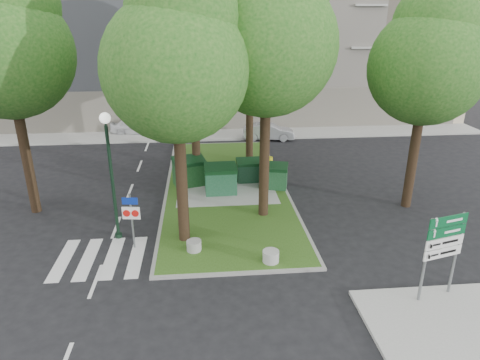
{
  "coord_description": "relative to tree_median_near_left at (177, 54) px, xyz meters",
  "views": [
    {
      "loc": [
        -0.65,
        -12.91,
        8.65
      ],
      "look_at": [
        0.89,
        4.02,
        2.0
      ],
      "focal_mm": 32.0,
      "sensor_mm": 36.0,
      "label": 1
    }
  ],
  "objects": [
    {
      "name": "tree_median_far",
      "position": [
        3.7,
        9.5,
        1.0
      ],
      "size": [
        5.8,
        5.8,
        11.93
      ],
      "color": "black",
      "rests_on": "ground"
    },
    {
      "name": "median_island",
      "position": [
        1.91,
        5.44,
        -7.26
      ],
      "size": [
        6.0,
        16.0,
        0.12
      ],
      "primitive_type": "cube",
      "color": "#2A4E16",
      "rests_on": "ground"
    },
    {
      "name": "tree_street_right",
      "position": [
        10.5,
        2.5,
        -0.33
      ],
      "size": [
        5.0,
        5.0,
        10.06
      ],
      "color": "black",
      "rests_on": "ground"
    },
    {
      "name": "dumpster_a",
      "position": [
        0.01,
        5.85,
        -6.47
      ],
      "size": [
        1.89,
        1.56,
        1.53
      ],
      "rotation": [
        0.0,
        0.0,
        0.28
      ],
      "color": "#103D15",
      "rests_on": "median_island"
    },
    {
      "name": "bollard_mid",
      "position": [
        0.3,
        -1.01,
        -7.0
      ],
      "size": [
        0.56,
        0.56,
        0.4
      ],
      "primitive_type": "cylinder",
      "color": "gray",
      "rests_on": "median_island"
    },
    {
      "name": "building_sidewalk",
      "position": [
        1.41,
        15.94,
        -7.26
      ],
      "size": [
        42.0,
        3.0,
        0.12
      ],
      "primitive_type": "cube",
      "color": "#999993",
      "rests_on": "ground"
    },
    {
      "name": "traffic_sign_pole",
      "position": [
        -2.05,
        -0.38,
        -5.84
      ],
      "size": [
        0.69,
        0.12,
        2.31
      ],
      "rotation": [
        0.0,
        0.0,
        -0.13
      ],
      "color": "slate",
      "rests_on": "ground"
    },
    {
      "name": "street_lamp",
      "position": [
        -2.82,
        0.52,
        -4.03
      ],
      "size": [
        0.42,
        0.42,
        5.23
      ],
      "color": "black",
      "rests_on": "ground"
    },
    {
      "name": "dumpster_d",
      "position": [
        4.41,
        5.05,
        -6.57
      ],
      "size": [
        1.6,
        1.3,
        1.3
      ],
      "rotation": [
        0.0,
        0.0,
        -0.25
      ],
      "color": "#144220",
      "rests_on": "median_island"
    },
    {
      "name": "car_white",
      "position": [
        -4.24,
        16.94,
        -6.67
      ],
      "size": [
        3.93,
        1.97,
        1.29
      ],
      "primitive_type": "imported",
      "rotation": [
        0.0,
        0.0,
        1.45
      ],
      "color": "silver",
      "rests_on": "ground"
    },
    {
      "name": "apartment_building",
      "position": [
        1.41,
        23.44,
        0.68
      ],
      "size": [
        41.0,
        12.0,
        16.0
      ],
      "primitive_type": "cube",
      "color": "#C5B793",
      "rests_on": "ground"
    },
    {
      "name": "bollard_right",
      "position": [
        3.12,
        -2.06,
        -6.98
      ],
      "size": [
        0.61,
        0.61,
        0.43
      ],
      "primitive_type": "cylinder",
      "color": "#A6A7A2",
      "rests_on": "median_island"
    },
    {
      "name": "tree_median_near_left",
      "position": [
        0.0,
        0.0,
        0.0
      ],
      "size": [
        5.2,
        5.2,
        10.53
      ],
      "color": "black",
      "rests_on": "ground"
    },
    {
      "name": "zebra_crossing",
      "position": [
        -2.34,
        -1.06,
        -7.31
      ],
      "size": [
        5.0,
        3.0,
        0.01
      ],
      "primitive_type": "cube",
      "color": "silver",
      "rests_on": "ground"
    },
    {
      "name": "tree_median_near_right",
      "position": [
        3.5,
        2.0,
        0.67
      ],
      "size": [
        5.6,
        5.6,
        11.46
      ],
      "color": "black",
      "rests_on": "ground"
    },
    {
      "name": "tree_street_left",
      "position": [
        -7.0,
        3.5,
        0.33
      ],
      "size": [
        5.4,
        5.4,
        11.0
      ],
      "color": "black",
      "rests_on": "ground"
    },
    {
      "name": "bollard_left",
      "position": [
        0.32,
        -0.92,
        -7.01
      ],
      "size": [
        0.53,
        0.53,
        0.38
      ],
      "primitive_type": "cylinder",
      "color": "#9E9F9A",
      "rests_on": "median_island"
    },
    {
      "name": "directional_sign",
      "position": [
        8.05,
        -4.56,
        -5.29
      ],
      "size": [
        1.4,
        0.42,
        2.88
      ],
      "rotation": [
        0.0,
        0.0,
        0.26
      ],
      "color": "slate",
      "rests_on": "sidewalk_corner"
    },
    {
      "name": "car_silver",
      "position": [
        5.58,
        14.46,
        -6.71
      ],
      "size": [
        3.84,
        1.75,
        1.22
      ],
      "primitive_type": "imported",
      "rotation": [
        0.0,
        0.0,
        1.44
      ],
      "color": "#A2A5AA",
      "rests_on": "ground"
    },
    {
      "name": "sidewalk_corner",
      "position": [
        7.91,
        -6.06,
        -7.26
      ],
      "size": [
        5.0,
        4.0,
        0.12
      ],
      "primitive_type": "cube",
      "color": "#999993",
      "rests_on": "ground"
    },
    {
      "name": "tree_median_mid",
      "position": [
        0.5,
        6.5,
        -0.34
      ],
      "size": [
        4.8,
        4.8,
        9.99
      ],
      "color": "black",
      "rests_on": "ground"
    },
    {
      "name": "dumpster_c",
      "position": [
        3.21,
        6.11,
        -6.61
      ],
      "size": [
        1.36,
        0.97,
        1.23
      ],
      "rotation": [
        0.0,
        0.0,
        0.04
      ],
      "color": "black",
      "rests_on": "median_island"
    },
    {
      "name": "dumpster_b",
      "position": [
        1.61,
        4.6,
        -6.48
      ],
      "size": [
        1.64,
        1.17,
        1.5
      ],
      "rotation": [
        0.0,
        0.0,
        0.03
      ],
      "color": "#134428",
      "rests_on": "median_island"
    },
    {
      "name": "ground",
      "position": [
        1.41,
        -2.56,
        -7.32
      ],
      "size": [
        120.0,
        120.0,
        0.0
      ],
      "primitive_type": "plane",
      "color": "black",
      "rests_on": "ground"
    },
    {
      "name": "median_kerb",
      "position": [
        1.91,
        5.44,
        -7.27
      ],
      "size": [
        6.3,
        16.3,
        0.1
      ],
      "primitive_type": "cube",
      "color": "gray",
      "rests_on": "ground"
    },
    {
      "name": "litter_bin",
      "position": [
        4.61,
        7.91,
        -6.84
      ],
      "size": [
        0.41,
        0.41,
        0.71
      ],
      "primitive_type": "cylinder",
      "color": "gold",
      "rests_on": "median_island"
    }
  ]
}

